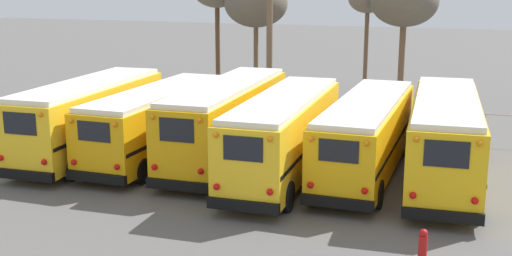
% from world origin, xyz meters
% --- Properties ---
extents(ground_plane, '(160.00, 160.00, 0.00)m').
position_xyz_m(ground_plane, '(0.00, 0.00, 0.00)').
color(ground_plane, '#5B5956').
extents(school_bus_0, '(2.96, 9.65, 3.27)m').
position_xyz_m(school_bus_0, '(-7.37, -0.99, 1.77)').
color(school_bus_0, yellow).
rests_on(school_bus_0, ground).
extents(school_bus_1, '(2.60, 9.96, 2.98)m').
position_xyz_m(school_bus_1, '(-4.42, -0.20, 1.63)').
color(school_bus_1, '#E5A00C').
rests_on(school_bus_1, ground).
extents(school_bus_2, '(2.79, 10.58, 3.32)m').
position_xyz_m(school_bus_2, '(-1.47, 0.31, 1.79)').
color(school_bus_2, '#E5A00C').
rests_on(school_bus_2, ground).
extents(school_bus_3, '(2.78, 10.37, 3.21)m').
position_xyz_m(school_bus_3, '(1.48, -1.09, 1.75)').
color(school_bus_3, yellow).
rests_on(school_bus_3, ground).
extents(school_bus_4, '(2.53, 10.63, 3.00)m').
position_xyz_m(school_bus_4, '(4.42, 0.39, 1.64)').
color(school_bus_4, '#EAAA0F').
rests_on(school_bus_4, ground).
extents(school_bus_5, '(3.07, 10.57, 3.29)m').
position_xyz_m(school_bus_5, '(7.37, 0.20, 1.79)').
color(school_bus_5, yellow).
rests_on(school_bus_5, ground).
extents(utility_pole, '(1.80, 0.36, 8.04)m').
position_xyz_m(utility_pole, '(-3.32, 11.64, 4.12)').
color(utility_pole, brown).
rests_on(utility_pole, ground).
extents(bare_tree_0, '(4.06, 4.06, 7.75)m').
position_xyz_m(bare_tree_0, '(3.88, 15.62, 6.18)').
color(bare_tree_0, brown).
rests_on(bare_tree_0, ground).
extents(bare_tree_2, '(2.50, 2.50, 7.27)m').
position_xyz_m(bare_tree_2, '(1.36, 17.57, 6.20)').
color(bare_tree_2, brown).
rests_on(bare_tree_2, ground).
extents(bare_tree_3, '(3.99, 3.99, 7.54)m').
position_xyz_m(bare_tree_3, '(-5.12, 14.39, 6.01)').
color(bare_tree_3, brown).
rests_on(bare_tree_3, ground).
extents(fence_line, '(22.80, 0.06, 1.42)m').
position_xyz_m(fence_line, '(-0.00, 6.98, 0.99)').
color(fence_line, '#939399').
rests_on(fence_line, ground).
extents(fire_hydrant, '(0.24, 0.24, 1.03)m').
position_xyz_m(fire_hydrant, '(7.33, -7.52, 0.52)').
color(fire_hydrant, '#B21414').
rests_on(fire_hydrant, ground).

